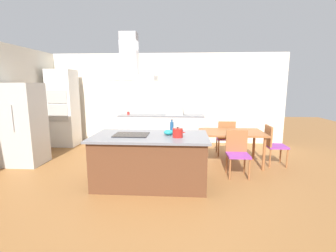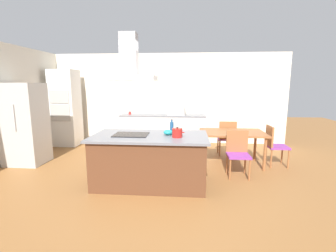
{
  "view_description": "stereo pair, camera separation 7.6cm",
  "coord_description": "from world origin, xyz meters",
  "px_view_note": "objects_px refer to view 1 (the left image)",
  "views": [
    {
      "loc": [
        0.58,
        -4.1,
        1.79
      ],
      "look_at": [
        0.29,
        0.4,
        1.0
      ],
      "focal_mm": 25.64,
      "sensor_mm": 36.0,
      "label": 1
    },
    {
      "loc": [
        0.66,
        -4.1,
        1.79
      ],
      "look_at": [
        0.29,
        0.4,
        1.0
      ],
      "focal_mm": 25.64,
      "sensor_mm": 36.0,
      "label": 2
    }
  ],
  "objects_px": {
    "olive_oil_bottle": "(172,127)",
    "countertop_microwave": "(175,110)",
    "cooktop": "(131,135)",
    "tea_kettle": "(178,133)",
    "refrigerator": "(23,124)",
    "dining_table": "(231,135)",
    "chair_at_right_end": "(273,143)",
    "chair_facing_island": "(237,150)",
    "wall_oven_stack": "(64,108)",
    "chair_facing_back_wall": "(226,136)",
    "range_hood": "(129,65)",
    "mixing_bowl": "(169,132)",
    "coffee_mug_red": "(128,113)"
  },
  "relations": [
    {
      "from": "olive_oil_bottle",
      "to": "countertop_microwave",
      "type": "xyz_separation_m",
      "value": [
        -0.04,
        2.54,
        0.04
      ]
    },
    {
      "from": "cooktop",
      "to": "tea_kettle",
      "type": "relative_size",
      "value": 2.65
    },
    {
      "from": "refrigerator",
      "to": "dining_table",
      "type": "relative_size",
      "value": 1.3
    },
    {
      "from": "olive_oil_bottle",
      "to": "dining_table",
      "type": "distance_m",
      "value": 1.59
    },
    {
      "from": "chair_at_right_end",
      "to": "chair_facing_island",
      "type": "bearing_deg",
      "value": -143.99
    },
    {
      "from": "wall_oven_stack",
      "to": "chair_facing_back_wall",
      "type": "relative_size",
      "value": 2.47
    },
    {
      "from": "tea_kettle",
      "to": "wall_oven_stack",
      "type": "relative_size",
      "value": 0.1
    },
    {
      "from": "range_hood",
      "to": "mixing_bowl",
      "type": "bearing_deg",
      "value": 4.78
    },
    {
      "from": "cooktop",
      "to": "coffee_mug_red",
      "type": "bearing_deg",
      "value": 104.0
    },
    {
      "from": "refrigerator",
      "to": "dining_table",
      "type": "xyz_separation_m",
      "value": [
        4.63,
        0.29,
        -0.24
      ]
    },
    {
      "from": "mixing_bowl",
      "to": "dining_table",
      "type": "height_order",
      "value": "mixing_bowl"
    },
    {
      "from": "mixing_bowl",
      "to": "tea_kettle",
      "type": "bearing_deg",
      "value": -46.6
    },
    {
      "from": "olive_oil_bottle",
      "to": "range_hood",
      "type": "xyz_separation_m",
      "value": [
        -0.7,
        -0.34,
        1.1
      ]
    },
    {
      "from": "cooktop",
      "to": "chair_at_right_end",
      "type": "relative_size",
      "value": 0.67
    },
    {
      "from": "cooktop",
      "to": "range_hood",
      "type": "relative_size",
      "value": 0.67
    },
    {
      "from": "chair_at_right_end",
      "to": "tea_kettle",
      "type": "bearing_deg",
      "value": -147.35
    },
    {
      "from": "mixing_bowl",
      "to": "dining_table",
      "type": "bearing_deg",
      "value": 40.92
    },
    {
      "from": "olive_oil_bottle",
      "to": "range_hood",
      "type": "bearing_deg",
      "value": -154.38
    },
    {
      "from": "countertop_microwave",
      "to": "chair_facing_back_wall",
      "type": "distance_m",
      "value": 1.74
    },
    {
      "from": "coffee_mug_red",
      "to": "range_hood",
      "type": "bearing_deg",
      "value": -76.0
    },
    {
      "from": "mixing_bowl",
      "to": "countertop_microwave",
      "type": "relative_size",
      "value": 0.34
    },
    {
      "from": "cooktop",
      "to": "chair_facing_back_wall",
      "type": "relative_size",
      "value": 0.67
    },
    {
      "from": "olive_oil_bottle",
      "to": "coffee_mug_red",
      "type": "relative_size",
      "value": 2.63
    },
    {
      "from": "chair_at_right_end",
      "to": "dining_table",
      "type": "bearing_deg",
      "value": -180.0
    },
    {
      "from": "olive_oil_bottle",
      "to": "coffee_mug_red",
      "type": "xyz_separation_m",
      "value": [
        -1.42,
        2.53,
        -0.06
      ]
    },
    {
      "from": "coffee_mug_red",
      "to": "chair_facing_island",
      "type": "distance_m",
      "value": 3.59
    },
    {
      "from": "refrigerator",
      "to": "countertop_microwave",
      "type": "bearing_deg",
      "value": 30.62
    },
    {
      "from": "chair_facing_back_wall",
      "to": "chair_at_right_end",
      "type": "bearing_deg",
      "value": -36.01
    },
    {
      "from": "coffee_mug_red",
      "to": "dining_table",
      "type": "xyz_separation_m",
      "value": [
        2.7,
        -1.66,
        -0.28
      ]
    },
    {
      "from": "chair_facing_island",
      "to": "range_hood",
      "type": "height_order",
      "value": "range_hood"
    },
    {
      "from": "wall_oven_stack",
      "to": "chair_facing_back_wall",
      "type": "bearing_deg",
      "value": -9.65
    },
    {
      "from": "chair_at_right_end",
      "to": "olive_oil_bottle",
      "type": "bearing_deg",
      "value": -158.41
    },
    {
      "from": "mixing_bowl",
      "to": "refrigerator",
      "type": "xyz_separation_m",
      "value": [
        -3.3,
        0.87,
        -0.04
      ]
    },
    {
      "from": "olive_oil_bottle",
      "to": "wall_oven_stack",
      "type": "relative_size",
      "value": 0.11
    },
    {
      "from": "olive_oil_bottle",
      "to": "range_hood",
      "type": "distance_m",
      "value": 1.35
    },
    {
      "from": "olive_oil_bottle",
      "to": "coffee_mug_red",
      "type": "height_order",
      "value": "olive_oil_bottle"
    },
    {
      "from": "tea_kettle",
      "to": "mixing_bowl",
      "type": "xyz_separation_m",
      "value": [
        -0.17,
        0.18,
        -0.03
      ]
    },
    {
      "from": "chair_at_right_end",
      "to": "wall_oven_stack",
      "type": "bearing_deg",
      "value": 165.25
    },
    {
      "from": "coffee_mug_red",
      "to": "chair_facing_island",
      "type": "height_order",
      "value": "coffee_mug_red"
    },
    {
      "from": "olive_oil_bottle",
      "to": "dining_table",
      "type": "bearing_deg",
      "value": 34.13
    },
    {
      "from": "dining_table",
      "to": "chair_facing_back_wall",
      "type": "xyz_separation_m",
      "value": [
        0.0,
        0.67,
        -0.16
      ]
    },
    {
      "from": "countertop_microwave",
      "to": "chair_facing_back_wall",
      "type": "relative_size",
      "value": 0.56
    },
    {
      "from": "olive_oil_bottle",
      "to": "chair_facing_island",
      "type": "xyz_separation_m",
      "value": [
        1.28,
        0.21,
        -0.49
      ]
    },
    {
      "from": "refrigerator",
      "to": "range_hood",
      "type": "height_order",
      "value": "range_hood"
    },
    {
      "from": "dining_table",
      "to": "chair_at_right_end",
      "type": "height_order",
      "value": "chair_at_right_end"
    },
    {
      "from": "olive_oil_bottle",
      "to": "dining_table",
      "type": "relative_size",
      "value": 0.17
    },
    {
      "from": "range_hood",
      "to": "chair_facing_back_wall",
      "type": "bearing_deg",
      "value": 43.31
    },
    {
      "from": "mixing_bowl",
      "to": "countertop_microwave",
      "type": "height_order",
      "value": "countertop_microwave"
    },
    {
      "from": "mixing_bowl",
      "to": "countertop_microwave",
      "type": "xyz_separation_m",
      "value": [
        0.01,
        2.83,
        0.09
      ]
    },
    {
      "from": "tea_kettle",
      "to": "chair_at_right_end",
      "type": "relative_size",
      "value": 0.25
    }
  ]
}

